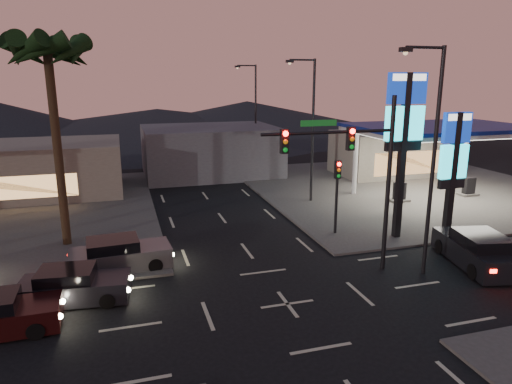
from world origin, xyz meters
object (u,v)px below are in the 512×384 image
object	(u,v)px
pylon_sign_short	(454,157)
traffic_signal_mast	(355,161)
car_lane_a_front	(73,286)
pylon_sign_tall	(404,123)
suv_station	(477,250)
gas_station	(441,131)
car_lane_b_front	(119,255)

from	to	relation	value
pylon_sign_short	traffic_signal_mast	xyz separation A→B (m)	(-7.24, -2.51, 0.57)
pylon_sign_short	car_lane_a_front	distance (m)	19.60
pylon_sign_tall	suv_station	size ratio (longest dim) A/B	1.70
traffic_signal_mast	gas_station	bearing A→B (deg)	39.28
suv_station	car_lane_a_front	bearing A→B (deg)	174.87
pylon_sign_tall	pylon_sign_short	size ratio (longest dim) A/B	1.29
pylon_sign_tall	suv_station	xyz separation A→B (m)	(1.48, -4.45, -5.62)
pylon_sign_tall	car_lane_a_front	size ratio (longest dim) A/B	2.02
gas_station	traffic_signal_mast	world-z (taller)	traffic_signal_mast
car_lane_a_front	car_lane_b_front	bearing A→B (deg)	57.27
gas_station	pylon_sign_short	xyz separation A→B (m)	(-5.00, -7.50, -0.42)
gas_station	car_lane_b_front	world-z (taller)	gas_station
car_lane_b_front	suv_station	bearing A→B (deg)	-15.01
pylon_sign_tall	pylon_sign_short	world-z (taller)	pylon_sign_tall
pylon_sign_short	car_lane_b_front	distance (m)	17.80
car_lane_a_front	suv_station	bearing A→B (deg)	-5.13
car_lane_b_front	pylon_sign_short	bearing A→B (deg)	-3.05
pylon_sign_short	car_lane_a_front	world-z (taller)	pylon_sign_short
traffic_signal_mast	car_lane_b_front	bearing A→B (deg)	161.19
pylon_sign_short	traffic_signal_mast	size ratio (longest dim) A/B	0.88
pylon_sign_tall	car_lane_b_front	distance (m)	15.89
pylon_sign_short	suv_station	bearing A→B (deg)	-106.43
pylon_sign_tall	car_lane_a_front	xyz separation A→B (m)	(-16.60, -2.83, -5.74)
pylon_sign_short	car_lane_b_front	world-z (taller)	pylon_sign_short
traffic_signal_mast	suv_station	bearing A→B (deg)	-8.57
traffic_signal_mast	car_lane_a_front	xyz separation A→B (m)	(-11.86, 0.69, -4.57)
pylon_sign_short	car_lane_b_front	bearing A→B (deg)	176.95
gas_station	car_lane_b_front	size ratio (longest dim) A/B	2.54
gas_station	pylon_sign_short	world-z (taller)	pylon_sign_short
pylon_sign_short	suv_station	xyz separation A→B (m)	(-1.02, -3.45, -3.88)
gas_station	car_lane_b_front	bearing A→B (deg)	-163.60
suv_station	pylon_sign_short	bearing A→B (deg)	73.57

